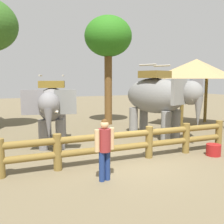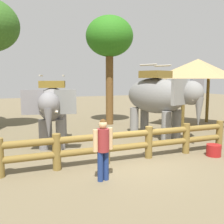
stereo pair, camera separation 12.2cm
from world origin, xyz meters
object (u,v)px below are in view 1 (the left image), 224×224
thatched_shelter (196,70)px  elephant_center (159,97)px  log_fence (129,142)px  elephant_near_left (52,106)px  feed_bucket (213,150)px  tree_far_left (108,39)px  tourist_woman_in_black (105,145)px

thatched_shelter → elephant_center: bearing=-153.1°
log_fence → elephant_center: (2.54, 2.21, 1.20)m
elephant_center → elephant_near_left: bearing=172.6°
thatched_shelter → feed_bucket: thatched_shelter is taller
elephant_near_left → thatched_shelter: 8.11m
elephant_near_left → elephant_center: bearing=-7.4°
tree_far_left → tourist_woman_in_black: bearing=-112.7°
log_fence → elephant_center: elephant_center is taller
log_fence → elephant_center: bearing=41.0°
elephant_near_left → tourist_woman_in_black: elephant_near_left is taller
log_fence → elephant_near_left: bearing=124.1°
elephant_near_left → elephant_center: size_ratio=0.86×
elephant_near_left → tree_far_left: tree_far_left is taller
elephant_center → thatched_shelter: thatched_shelter is taller
thatched_shelter → tree_far_left: size_ratio=0.72×
thatched_shelter → feed_bucket: size_ratio=8.99×
tourist_woman_in_black → feed_bucket: size_ratio=3.28×
tourist_woman_in_black → thatched_shelter: thatched_shelter is taller
elephant_near_left → tourist_woman_in_black: 4.10m
log_fence → feed_bucket: bearing=-12.5°
elephant_center → tree_far_left: size_ratio=0.63×
thatched_shelter → tree_far_left: bearing=148.7°
log_fence → feed_bucket: 2.99m
log_fence → tourist_woman_in_black: size_ratio=4.85×
elephant_center → feed_bucket: elephant_center is taller
log_fence → tree_far_left: tree_far_left is taller
log_fence → tree_far_left: size_ratio=1.28×
elephant_center → thatched_shelter: bearing=26.9°
log_fence → elephant_center: size_ratio=2.03×
tree_far_left → elephant_center: bearing=-81.6°
tree_far_left → log_fence: bearing=-106.5°
tourist_woman_in_black → thatched_shelter: 9.20m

